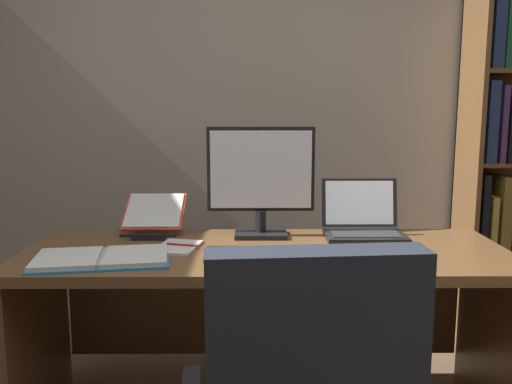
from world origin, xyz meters
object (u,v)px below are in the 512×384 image
object	(u,v)px
keyboard	(262,254)
open_binder	(102,258)
notepad	(178,247)
monitor	(261,182)
reading_stand_with_book	(154,215)
laptop	(363,224)
pen	(183,245)
desk	(265,289)
computer_mouse	(343,252)

from	to	relation	value
keyboard	open_binder	size ratio (longest dim) A/B	0.82
notepad	open_binder	bearing A→B (deg)	-144.34
monitor	open_binder	distance (m)	0.72
monitor	reading_stand_with_book	size ratio (longest dim) A/B	1.61
laptop	keyboard	bearing A→B (deg)	-143.02
pen	open_binder	bearing A→B (deg)	-146.42
notepad	pen	world-z (taller)	pen
desk	computer_mouse	distance (m)	0.40
desk	pen	distance (m)	0.39
open_binder	monitor	bearing A→B (deg)	24.69
open_binder	pen	size ratio (longest dim) A/B	3.67
monitor	computer_mouse	xyz separation A→B (m)	(0.30, -0.33, -0.21)
monitor	computer_mouse	size ratio (longest dim) A/B	4.47
monitor	reading_stand_with_book	world-z (taller)	monitor
laptop	pen	distance (m)	0.77
monitor	reading_stand_with_book	bearing A→B (deg)	171.78
computer_mouse	pen	size ratio (longest dim) A/B	0.74
monitor	open_binder	world-z (taller)	monitor
desk	pen	xyz separation A→B (m)	(-0.32, -0.06, 0.20)
keyboard	reading_stand_with_book	distance (m)	0.62
computer_mouse	monitor	bearing A→B (deg)	132.41
laptop	desk	bearing A→B (deg)	-161.68
reading_stand_with_book	desk	bearing A→B (deg)	-23.10
laptop	computer_mouse	xyz separation A→B (m)	(-0.14, -0.33, -0.03)
monitor	pen	xyz separation A→B (m)	(-0.31, -0.20, -0.22)
open_binder	notepad	distance (m)	0.31
keyboard	pen	xyz separation A→B (m)	(-0.31, 0.13, 0.00)
monitor	notepad	size ratio (longest dim) A/B	2.22
reading_stand_with_book	pen	bearing A→B (deg)	-59.26
laptop	computer_mouse	distance (m)	0.36
desk	keyboard	world-z (taller)	keyboard
computer_mouse	reading_stand_with_book	bearing A→B (deg)	152.73
laptop	keyboard	xyz separation A→B (m)	(-0.44, -0.33, -0.04)
laptop	keyboard	distance (m)	0.55
monitor	laptop	world-z (taller)	monitor
laptop	keyboard	world-z (taller)	laptop
notepad	pen	xyz separation A→B (m)	(0.02, 0.00, 0.01)
monitor	laptop	distance (m)	0.47
monitor	notepad	bearing A→B (deg)	-148.65
pen	computer_mouse	bearing A→B (deg)	-11.87
keyboard	open_binder	world-z (taller)	same
desk	laptop	xyz separation A→B (m)	(0.42, 0.14, 0.24)
keyboard	open_binder	xyz separation A→B (m)	(-0.58, -0.05, -0.00)
laptop	computer_mouse	bearing A→B (deg)	-112.63
desk	open_binder	bearing A→B (deg)	-157.99
desk	laptop	distance (m)	0.50
open_binder	pen	world-z (taller)	open_binder
open_binder	notepad	size ratio (longest dim) A/B	2.44
notepad	computer_mouse	bearing A→B (deg)	-11.50
notepad	pen	distance (m)	0.02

